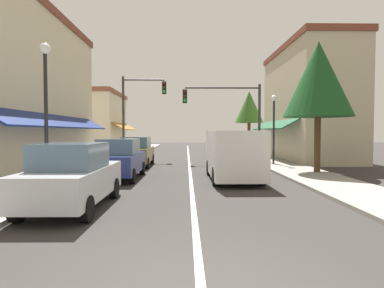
{
  "coord_description": "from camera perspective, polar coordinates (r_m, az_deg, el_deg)",
  "views": [
    {
      "loc": [
        -0.19,
        -3.72,
        2.08
      ],
      "look_at": [
        0.15,
        15.24,
        1.35
      ],
      "focal_mm": 30.1,
      "sensor_mm": 36.0,
      "label": 1
    }
  ],
  "objects": [
    {
      "name": "ground_plane",
      "position": [
        21.82,
        -0.51,
        -3.27
      ],
      "size": [
        80.0,
        80.0,
        0.0
      ],
      "primitive_type": "plane",
      "color": "#33302D"
    },
    {
      "name": "sidewalk_left",
      "position": [
        22.45,
        -14.71,
        -3.03
      ],
      "size": [
        2.6,
        56.0,
        0.12
      ],
      "primitive_type": "cube",
      "color": "#A39E99",
      "rests_on": "ground"
    },
    {
      "name": "sidewalk_right",
      "position": [
        22.54,
        13.63,
        -3.0
      ],
      "size": [
        2.6,
        56.0,
        0.12
      ],
      "primitive_type": "cube",
      "color": "gray",
      "rests_on": "ground"
    },
    {
      "name": "lane_center_stripe",
      "position": [
        21.82,
        -0.51,
        -3.26
      ],
      "size": [
        0.14,
        52.0,
        0.01
      ],
      "primitive_type": "cube",
      "color": "silver",
      "rests_on": "ground"
    },
    {
      "name": "storefront_left_block",
      "position": [
        18.08,
        -30.09,
        8.48
      ],
      "size": [
        5.48,
        14.2,
        8.3
      ],
      "color": "beige",
      "rests_on": "ground"
    },
    {
      "name": "storefront_right_block",
      "position": [
        25.46,
        19.83,
        6.77
      ],
      "size": [
        5.33,
        10.2,
        8.33
      ],
      "color": "#BCAD8E",
      "rests_on": "ground"
    },
    {
      "name": "storefront_far_left",
      "position": [
        33.14,
        -17.81,
        3.64
      ],
      "size": [
        7.22,
        8.2,
        5.94
      ],
      "color": "beige",
      "rests_on": "ground"
    },
    {
      "name": "parked_car_nearest_left",
      "position": [
        9.27,
        -20.4,
        -5.38
      ],
      "size": [
        1.81,
        4.11,
        1.77
      ],
      "rotation": [
        0.0,
        0.0,
        -0.01
      ],
      "color": "#B7BABF",
      "rests_on": "ground"
    },
    {
      "name": "parked_car_second_left",
      "position": [
        14.47,
        -12.72,
        -2.61
      ],
      "size": [
        1.81,
        4.12,
        1.77
      ],
      "rotation": [
        0.0,
        0.0,
        -0.01
      ],
      "color": "navy",
      "rests_on": "ground"
    },
    {
      "name": "parked_car_third_left",
      "position": [
        19.55,
        -9.82,
        -1.35
      ],
      "size": [
        1.79,
        4.1,
        1.77
      ],
      "rotation": [
        0.0,
        0.0,
        0.0
      ],
      "color": "brown",
      "rests_on": "ground"
    },
    {
      "name": "van_in_lane",
      "position": [
        14.0,
        7.19,
        -1.63
      ],
      "size": [
        2.03,
        5.19,
        2.12
      ],
      "rotation": [
        0.0,
        0.0,
        0.01
      ],
      "color": "silver",
      "rests_on": "ground"
    },
    {
      "name": "traffic_signal_mast_arm",
      "position": [
        22.11,
        7.04,
        6.27
      ],
      "size": [
        5.32,
        0.5,
        5.3
      ],
      "color": "#333333",
      "rests_on": "ground"
    },
    {
      "name": "traffic_signal_left_corner",
      "position": [
        23.95,
        -9.73,
        6.81
      ],
      "size": [
        3.25,
        0.5,
        6.11
      ],
      "color": "#333333",
      "rests_on": "ground"
    },
    {
      "name": "street_lamp_left_near",
      "position": [
        11.84,
        -24.5,
        8.16
      ],
      "size": [
        0.36,
        0.36,
        5.0
      ],
      "color": "black",
      "rests_on": "ground"
    },
    {
      "name": "street_lamp_right_mid",
      "position": [
        20.22,
        14.31,
        4.55
      ],
      "size": [
        0.36,
        0.36,
        4.29
      ],
      "color": "black",
      "rests_on": "ground"
    },
    {
      "name": "tree_right_near",
      "position": [
        16.96,
        21.47,
        10.59
      ],
      "size": [
        3.3,
        3.3,
        6.43
      ],
      "color": "#4C331E",
      "rests_on": "ground"
    },
    {
      "name": "tree_right_far",
      "position": [
        31.75,
        10.1,
        6.4
      ],
      "size": [
        2.76,
        2.76,
        5.98
      ],
      "color": "#4C331E",
      "rests_on": "ground"
    }
  ]
}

